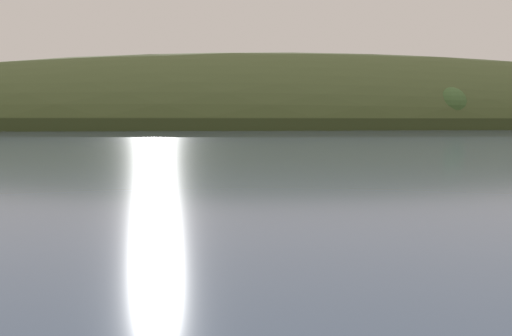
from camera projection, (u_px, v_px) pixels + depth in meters
The scene contains 1 object.
far_shoreline_hill at pixel (314, 128), 241.36m from camera, with size 544.51×136.23×59.48m.
Camera 1 is at (-3.33, 7.80, 3.16)m, focal length 42.09 mm.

